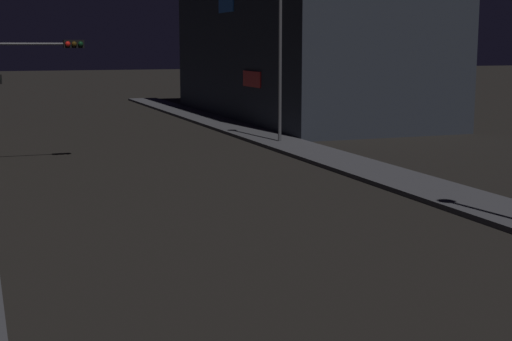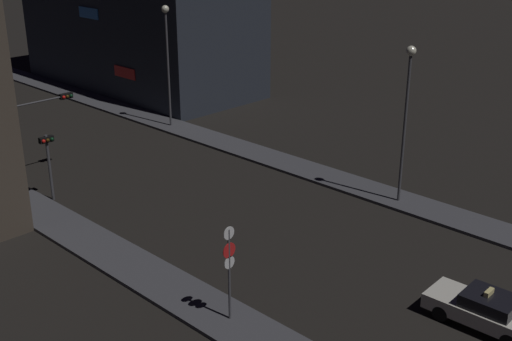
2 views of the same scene
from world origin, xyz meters
name	(u,v)px [view 1 (image 1 of 2)]	position (x,y,z in m)	size (l,w,h in m)	color
sidewalk_right	(303,149)	(7.37, 32.56, 0.08)	(2.46, 69.13, 0.16)	#424247
traffic_light_overhead	(26,73)	(-4.45, 32.56, 3.65)	(3.76, 0.41, 5.03)	#47474C
street_lamp_far_block	(280,14)	(7.28, 35.10, 6.18)	(0.54, 0.54, 8.84)	#47474C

